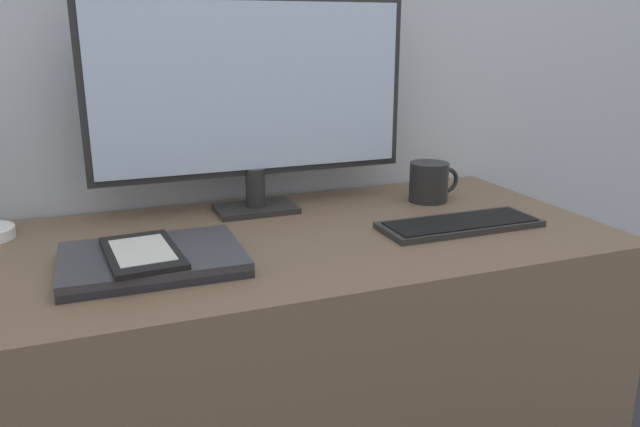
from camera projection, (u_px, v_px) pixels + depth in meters
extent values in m
cube|color=brown|center=(291.00, 404.00, 1.29)|extent=(1.23, 0.59, 0.74)
cube|color=#262626|center=(256.00, 209.00, 1.34)|extent=(0.17, 0.11, 0.01)
cylinder|color=#262626|center=(255.00, 187.00, 1.32)|extent=(0.04, 0.04, 0.08)
cube|color=#262626|center=(252.00, 87.00, 1.27)|extent=(0.67, 0.01, 0.36)
cube|color=#ADC6E5|center=(253.00, 88.00, 1.26)|extent=(0.64, 0.01, 0.34)
cube|color=#282828|center=(460.00, 225.00, 1.23)|extent=(0.32, 0.12, 0.01)
cube|color=black|center=(461.00, 221.00, 1.22)|extent=(0.30, 0.10, 0.00)
cube|color=#232328|center=(152.00, 263.00, 1.02)|extent=(0.29, 0.22, 0.01)
cube|color=#333338|center=(152.00, 256.00, 1.02)|extent=(0.29, 0.22, 0.01)
cube|color=black|center=(142.00, 253.00, 1.00)|extent=(0.13, 0.20, 0.01)
cube|color=beige|center=(142.00, 250.00, 1.00)|extent=(0.10, 0.14, 0.00)
cylinder|color=black|center=(429.00, 182.00, 1.41)|extent=(0.09, 0.09, 0.09)
torus|color=black|center=(447.00, 180.00, 1.42)|extent=(0.06, 0.01, 0.06)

